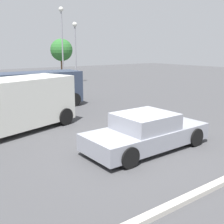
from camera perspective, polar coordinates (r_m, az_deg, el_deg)
ground_plane at (r=9.58m, az=4.97°, el=-7.48°), size 80.00×80.00×0.00m
sedan_foreground at (r=9.44m, az=7.07°, el=-4.17°), size 4.47×1.98×1.24m
dog at (r=12.17m, az=7.67°, el=-1.78°), size 0.28×0.70×0.43m
van_white at (r=11.81m, az=-20.32°, el=1.57°), size 5.72×3.52×2.16m
suv_dark at (r=16.41m, az=-14.95°, el=4.74°), size 4.83×2.13×2.03m
parking_curb at (r=7.65m, az=21.38°, el=-13.39°), size 8.19×0.20×0.12m
light_post_near at (r=27.45m, az=-10.27°, el=15.70°), size 0.44×0.44×7.06m
light_post_mid at (r=27.32m, az=-7.58°, el=14.17°), size 0.44×0.44×5.73m
tree_far_right at (r=36.23m, az=-10.36°, el=12.43°), size 2.77×2.77×4.51m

